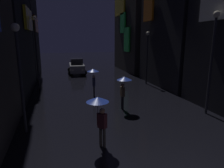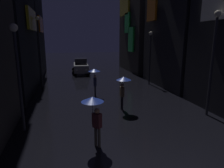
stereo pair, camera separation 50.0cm
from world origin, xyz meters
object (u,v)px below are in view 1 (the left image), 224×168
car_distant (77,66)px  pedestrian_foreground_left_blue (93,75)px  streetlamp_right_near (212,52)px  streetlamp_left_far (36,45)px  pedestrian_near_crossing_blue (99,108)px  streetlamp_right_far (147,51)px  pedestrian_far_right_blue (124,84)px  streetlamp_left_near (19,66)px

car_distant → pedestrian_foreground_left_blue: bearing=-88.9°
streetlamp_right_near → streetlamp_left_far: size_ratio=0.94×
pedestrian_near_crossing_blue → streetlamp_right_far: 12.44m
pedestrian_foreground_left_blue → pedestrian_far_right_blue: (1.23, -3.49, 0.00)m
streetlamp_right_near → pedestrian_foreground_left_blue: bearing=137.1°
pedestrian_near_crossing_blue → streetlamp_right_far: (6.89, 10.26, 1.49)m
pedestrian_foreground_left_blue → car_distant: (-0.20, 10.56, -0.74)m
car_distant → streetlamp_left_near: 16.33m
pedestrian_far_right_blue → streetlamp_left_far: 9.37m
streetlamp_left_near → streetlamp_right_far: bearing=38.8°
pedestrian_near_crossing_blue → streetlamp_right_far: streetlamp_right_far is taller
car_distant → streetlamp_right_far: size_ratio=0.84×
pedestrian_far_right_blue → streetlamp_right_far: 8.02m
streetlamp_right_far → streetlamp_left_far: size_ratio=0.81×
streetlamp_right_far → streetlamp_right_near: (0.00, -8.31, 0.44)m
car_distant → streetlamp_right_far: (5.97, -7.62, 2.24)m
pedestrian_near_crossing_blue → car_distant: (0.91, 17.88, -0.74)m
pedestrian_far_right_blue → streetlamp_right_far: (4.55, 6.43, 1.49)m
pedestrian_foreground_left_blue → pedestrian_far_right_blue: 3.70m
streetlamp_right_near → streetlamp_left_far: (-10.00, 9.19, 0.21)m
streetlamp_right_far → streetlamp_right_near: bearing=-90.0°
pedestrian_far_right_blue → car_distant: 14.14m
streetlamp_left_near → pedestrian_near_crossing_blue: bearing=-35.3°
car_distant → streetlamp_right_near: bearing=-69.4°
pedestrian_far_right_blue → streetlamp_left_near: 5.88m
pedestrian_foreground_left_blue → car_distant: pedestrian_foreground_left_blue is taller
pedestrian_near_crossing_blue → streetlamp_left_near: size_ratio=0.42×
streetlamp_right_far → streetlamp_left_near: bearing=-141.2°
pedestrian_near_crossing_blue → pedestrian_foreground_left_blue: (1.11, 7.31, 0.00)m
streetlamp_left_far → streetlamp_left_near: size_ratio=1.24×
car_distant → streetlamp_left_far: streetlamp_left_far is taller
pedestrian_foreground_left_blue → streetlamp_right_far: (5.78, 2.94, 1.49)m
pedestrian_foreground_left_blue → streetlamp_left_near: size_ratio=0.42×
pedestrian_near_crossing_blue → pedestrian_far_right_blue: (2.34, 3.83, 0.00)m
pedestrian_foreground_left_blue → streetlamp_right_near: size_ratio=0.37×
pedestrian_near_crossing_blue → pedestrian_far_right_blue: 4.48m
pedestrian_far_right_blue → streetlamp_right_near: size_ratio=0.37×
car_distant → streetlamp_left_near: streetlamp_left_near is taller
pedestrian_near_crossing_blue → car_distant: pedestrian_near_crossing_blue is taller
pedestrian_far_right_blue → streetlamp_left_far: bearing=126.7°
pedestrian_foreground_left_blue → streetlamp_left_far: size_ratio=0.34×
pedestrian_near_crossing_blue → streetlamp_left_far: bearing=105.6°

